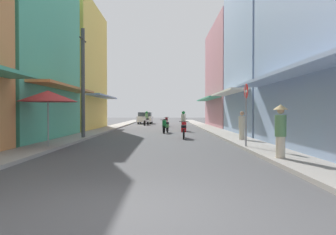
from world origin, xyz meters
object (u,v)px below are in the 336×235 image
Objects in this scene: motorbike_maroon at (166,122)px; utility_pole at (83,83)px; street_sign_no_entry at (246,107)px; motorbike_orange at (184,122)px; motorbike_green at (166,126)px; parked_car at (145,118)px; pedestrian_midway at (281,129)px; motorbike_red at (184,130)px; pedestrian_far at (242,127)px; vendor_umbrella at (48,96)px; motorbike_white at (146,119)px.

utility_pole reaches higher than motorbike_maroon.
motorbike_orange is at bearing 98.62° from street_sign_no_entry.
parked_car is at bearing 98.19° from motorbike_green.
motorbike_orange is 12.56m from street_sign_no_entry.
utility_pole is (-4.50, -5.45, 2.60)m from motorbike_green.
pedestrian_midway is at bearing -79.06° from parked_car.
motorbike_maroon and motorbike_green have the same top height.
pedestrian_midway is at bearing -74.26° from motorbike_red.
motorbike_red is 3.54m from pedestrian_far.
utility_pole is 9.20m from street_sign_no_entry.
utility_pole is at bearing 87.10° from vendor_umbrella.
utility_pole reaches higher than motorbike_orange.
pedestrian_midway is 0.66× the size of street_sign_no_entry.
motorbike_maroon is 1.00× the size of motorbike_green.
motorbike_red is 8.05m from vendor_umbrella.
parked_car is at bearing 100.94° from pedestrian_midway.
motorbike_white is 0.99× the size of motorbike_green.
vendor_umbrella is (-6.14, -12.32, 1.45)m from motorbike_orange.
motorbike_white is at bearing 126.13° from motorbike_maroon.
motorbike_red is at bearing 105.74° from pedestrian_midway.
motorbike_orange is 16.60m from parked_car.
motorbike_white is 18.96m from utility_pole.
motorbike_red is 0.30× the size of utility_pole.
motorbike_green is (2.19, -13.22, -0.20)m from motorbike_white.
vendor_umbrella is at bearing 157.69° from pedestrian_midway.
pedestrian_far is at bearing 86.85° from pedestrian_midway.
pedestrian_midway is (2.46, -8.73, 0.48)m from motorbike_red.
motorbike_red is 1.17× the size of pedestrian_far.
utility_pole is (-8.37, 1.44, 2.34)m from pedestrian_far.
vendor_umbrella is 4.77m from utility_pole.
motorbike_maroon is 0.99× the size of motorbike_orange.
street_sign_no_entry is at bearing -67.61° from motorbike_red.
street_sign_no_entry is (3.28, -10.18, 1.21)m from motorbike_green.
parked_car is at bearing 104.09° from motorbike_orange.
vendor_umbrella is at bearing -116.48° from motorbike_orange.
utility_pole is (-2.31, -18.67, 2.40)m from motorbike_white.
motorbike_maroon is at bearing 99.15° from street_sign_no_entry.
street_sign_no_entry reaches higher than parked_car.
motorbike_white is 0.98× the size of motorbike_red.
motorbike_orange is (3.59, -11.01, 0.00)m from motorbike_white.
motorbike_orange is at bearing -75.91° from parked_car.
motorbike_white is at bearing 99.40° from motorbike_green.
motorbike_orange is at bearing 52.37° from utility_pole.
motorbike_white is at bearing 108.07° from motorbike_orange.
motorbike_orange is at bearing -71.93° from motorbike_white.
pedestrian_midway is 0.73× the size of vendor_umbrella.
utility_pole reaches higher than street_sign_no_entry.
motorbike_green is 0.30× the size of utility_pole.
motorbike_white is 11.58m from motorbike_orange.
utility_pole is at bearing -94.48° from parked_car.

